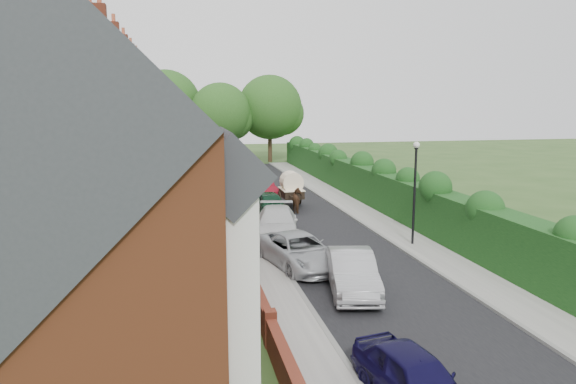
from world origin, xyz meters
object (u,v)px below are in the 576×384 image
at_px(car_grey, 241,171).
at_px(car_beige, 236,177).
at_px(car_silver_b, 299,251).
at_px(car_green, 270,204).
at_px(car_silver_a, 352,272).
at_px(lamppost, 415,180).
at_px(car_white, 277,223).
at_px(horse, 298,201).
at_px(car_red, 261,189).
at_px(car_black, 226,164).
at_px(car_navy, 415,378).
at_px(horse_cart, 291,186).

bearing_deg(car_grey, car_beige, -101.14).
height_order(car_silver_b, car_green, car_green).
xyz_separation_m(car_silver_a, car_beige, (-1.40, 26.64, -0.12)).
bearing_deg(lamppost, car_beige, 106.71).
distance_m(car_white, car_beige, 18.32).
bearing_deg(car_silver_a, horse, 95.83).
bearing_deg(lamppost, car_green, 123.23).
relative_size(car_white, car_red, 1.15).
bearing_deg(car_green, car_beige, 89.04).
bearing_deg(horse, car_silver_a, 87.76).
relative_size(car_red, car_beige, 1.00).
xyz_separation_m(car_grey, car_black, (-0.90, 5.60, 0.05)).
height_order(lamppost, car_navy, lamppost).
height_order(car_silver_a, car_beige, car_silver_a).
bearing_deg(horse_cart, car_black, 97.53).
distance_m(car_navy, horse, 21.70).
xyz_separation_m(car_silver_b, car_red, (0.93, 16.22, 0.05)).
height_order(lamppost, car_green, lamppost).
distance_m(car_silver_b, car_grey, 27.43).
height_order(car_silver_b, car_red, car_red).
distance_m(lamppost, car_red, 15.37).
height_order(lamppost, horse_cart, lamppost).
relative_size(car_silver_a, horse, 2.60).
height_order(car_silver_b, car_black, car_black).
bearing_deg(horse, car_black, -80.28).
bearing_deg(car_red, car_black, 86.31).
relative_size(car_red, car_black, 1.08).
height_order(car_silver_a, car_silver_b, car_silver_a).
distance_m(car_grey, horse, 16.50).
bearing_deg(car_white, car_green, 94.07).
height_order(car_navy, car_grey, car_grey).
relative_size(lamppost, car_beige, 1.12).
xyz_separation_m(car_beige, car_black, (0.02, 9.68, 0.09)).
height_order(lamppost, car_black, lamppost).
distance_m(car_navy, car_green, 21.20).
xyz_separation_m(car_silver_a, horse, (1.27, 14.31, -0.01)).
xyz_separation_m(car_navy, car_black, (-0.41, 43.60, 0.07)).
relative_size(car_silver_b, car_grey, 1.10).
distance_m(car_silver_b, car_green, 10.63).
relative_size(lamppost, car_green, 1.22).
distance_m(lamppost, horse, 10.06).
bearing_deg(car_beige, car_navy, -75.20).
relative_size(car_silver_b, car_black, 1.20).
xyz_separation_m(lamppost, car_beige, (-6.40, 21.32, -2.66)).
xyz_separation_m(car_navy, car_grey, (0.49, 38.00, 0.02)).
distance_m(horse, horse_cart, 2.02).
bearing_deg(car_silver_a, horse_cart, 96.43).
bearing_deg(car_green, car_silver_a, -91.80).
bearing_deg(car_silver_b, car_grey, 75.45).
relative_size(car_silver_b, car_beige, 1.11).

